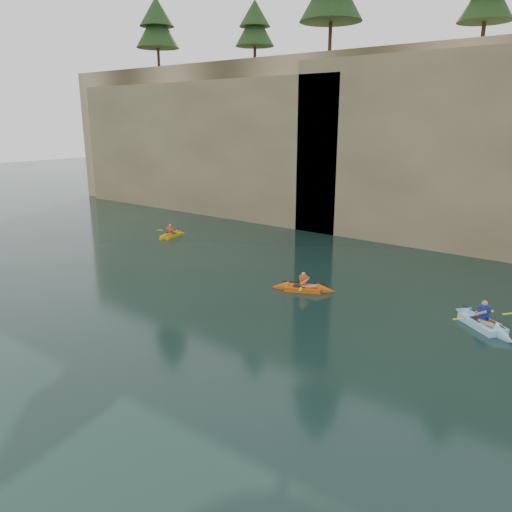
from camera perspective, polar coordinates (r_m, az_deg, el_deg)
The scene contains 9 objects.
ground at distance 13.31m, azimuth -11.13°, elevation -18.83°, with size 160.00×160.00×0.00m, color black.
cliff at distance 38.03m, azimuth 25.28°, elevation 11.86°, with size 70.00×16.00×12.00m, color tan.
cliff_slab_west at distance 41.18m, azimuth -6.36°, elevation 12.36°, with size 26.00×2.40×10.56m, color #9D8A5F.
cliff_slab_center at distance 30.40m, azimuth 25.71°, elevation 10.69°, with size 24.00×2.40×11.40m, color #9D8A5F.
sea_cave_west at distance 39.66m, azimuth -4.77°, elevation 7.52°, with size 4.50×1.00×4.00m, color black.
sea_cave_center at distance 32.11m, azimuth 14.13°, elevation 4.51°, with size 3.50×1.00×3.20m, color black.
kayaker_orange at distance 22.39m, azimuth 5.40°, elevation -3.66°, with size 2.86×2.00×1.08m.
kayaker_ltblue_near at distance 20.33m, azimuth 24.45°, elevation -6.98°, with size 3.01×2.63×1.28m.
kayaker_yellow at distance 32.83m, azimuth -9.71°, elevation 2.38°, with size 2.12×2.69×1.07m.
Camera 1 is at (8.51, -7.04, 7.44)m, focal length 35.00 mm.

